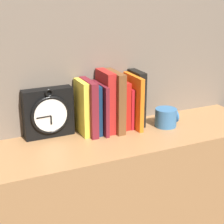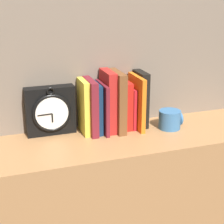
% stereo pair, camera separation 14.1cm
% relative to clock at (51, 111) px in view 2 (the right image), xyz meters
% --- Properties ---
extents(bookshelf, '(1.37, 0.35, 0.72)m').
position_rel_clock_xyz_m(bookshelf, '(0.22, -0.13, -0.46)').
color(bookshelf, '#A87547').
rests_on(bookshelf, ground_plane).
extents(clock, '(0.20, 0.07, 0.21)m').
position_rel_clock_xyz_m(clock, '(0.00, 0.00, 0.00)').
color(clock, black).
rests_on(clock, bookshelf).
extents(book_slot0_yellow, '(0.02, 0.12, 0.23)m').
position_rel_clock_xyz_m(book_slot0_yellow, '(0.13, -0.03, 0.01)').
color(book_slot0_yellow, yellow).
rests_on(book_slot0_yellow, bookshelf).
extents(book_slot1_maroon, '(0.03, 0.14, 0.23)m').
position_rel_clock_xyz_m(book_slot1_maroon, '(0.16, -0.04, 0.01)').
color(book_slot1_maroon, maroon).
rests_on(book_slot1_maroon, bookshelf).
extents(book_slot2_navy, '(0.02, 0.13, 0.21)m').
position_rel_clock_xyz_m(book_slot2_navy, '(0.19, -0.03, 0.00)').
color(book_slot2_navy, '#142C4B').
rests_on(book_slot2_navy, bookshelf).
extents(book_slot3_maroon, '(0.01, 0.15, 0.21)m').
position_rel_clock_xyz_m(book_slot3_maroon, '(0.21, -0.04, 0.00)').
color(book_slot3_maroon, maroon).
rests_on(book_slot3_maroon, bookshelf).
extents(book_slot4_red, '(0.04, 0.13, 0.26)m').
position_rel_clock_xyz_m(book_slot4_red, '(0.24, -0.03, 0.03)').
color(book_slot4_red, '#B1211D').
rests_on(book_slot4_red, bookshelf).
extents(book_slot5_brown, '(0.03, 0.15, 0.25)m').
position_rel_clock_xyz_m(book_slot5_brown, '(0.27, -0.04, 0.03)').
color(book_slot5_brown, brown).
rests_on(book_slot5_brown, bookshelf).
extents(book_slot6_red, '(0.04, 0.12, 0.21)m').
position_rel_clock_xyz_m(book_slot6_red, '(0.31, -0.03, 0.00)').
color(book_slot6_red, red).
rests_on(book_slot6_red, bookshelf).
extents(book_slot7_red, '(0.01, 0.12, 0.18)m').
position_rel_clock_xyz_m(book_slot7_red, '(0.34, -0.03, -0.01)').
color(book_slot7_red, '#B31A22').
rests_on(book_slot7_red, bookshelf).
extents(book_slot8_orange, '(0.02, 0.16, 0.23)m').
position_rel_clock_xyz_m(book_slot8_orange, '(0.36, -0.05, 0.01)').
color(book_slot8_orange, orange).
rests_on(book_slot8_orange, bookshelf).
extents(book_slot9_black, '(0.04, 0.11, 0.24)m').
position_rel_clock_xyz_m(book_slot9_black, '(0.39, -0.02, 0.02)').
color(book_slot9_black, black).
rests_on(book_slot9_black, bookshelf).
extents(mug, '(0.10, 0.09, 0.08)m').
position_rel_clock_xyz_m(mug, '(0.49, -0.10, -0.06)').
color(mug, teal).
rests_on(mug, bookshelf).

